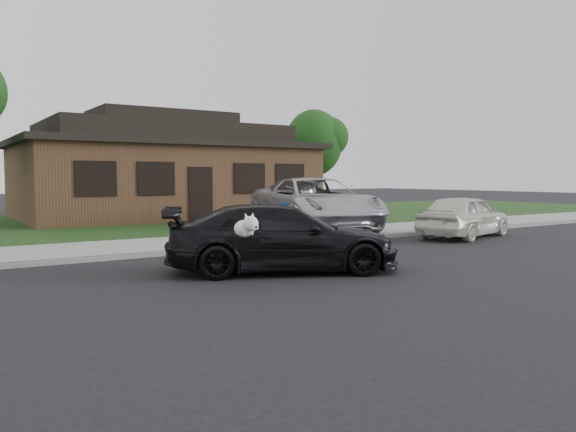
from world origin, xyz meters
TOP-DOWN VIEW (x-y plane):
  - ground at (0.00, 0.00)m, footprint 120.00×120.00m
  - sidewalk at (0.00, 5.00)m, footprint 60.00×3.00m
  - curb at (0.00, 3.50)m, footprint 60.00×0.12m
  - lawn at (0.00, 13.00)m, footprint 60.00×13.00m
  - driveway at (6.00, 10.00)m, footprint 4.50×13.00m
  - sedan at (0.84, 0.09)m, footprint 4.99×3.65m
  - minivan at (5.78, 5.83)m, footprint 4.17×6.72m
  - white_compact at (8.99, 2.30)m, footprint 4.22×2.53m
  - recycling_bin at (4.41, 5.03)m, footprint 0.69×0.69m
  - house at (4.00, 15.00)m, footprint 12.60×8.60m
  - tree_1 at (12.14, 14.40)m, footprint 3.15×3.00m

SIDE VIEW (x-z plane):
  - ground at x=0.00m, z-range 0.00..0.00m
  - sidewalk at x=0.00m, z-range 0.00..0.12m
  - curb at x=0.00m, z-range 0.00..0.12m
  - lawn at x=0.00m, z-range 0.00..0.13m
  - driveway at x=6.00m, z-range 0.00..0.14m
  - recycling_bin at x=4.41m, z-range 0.13..1.11m
  - white_compact at x=8.99m, z-range 0.00..1.34m
  - sedan at x=0.84m, z-range 0.00..1.35m
  - minivan at x=5.78m, z-range 0.14..1.87m
  - house at x=4.00m, z-range -0.19..4.46m
  - tree_1 at x=12.14m, z-range 1.09..6.34m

